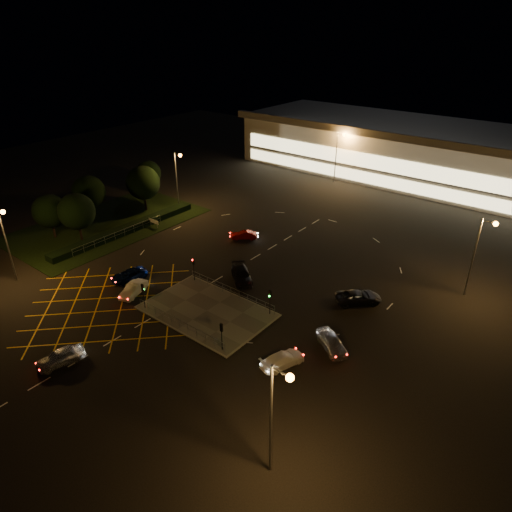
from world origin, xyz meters
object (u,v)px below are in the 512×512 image
Objects in this scene: car_approach_white at (282,359)px; car_queue_white at (134,289)px; car_near_silver at (60,357)px; signal_nw at (193,265)px; signal_sw at (143,291)px; signal_se at (222,331)px; car_circ_red at (244,235)px; car_right_silver at (332,342)px; signal_ne at (270,297)px; car_left_blue at (129,275)px; car_far_dkgrey at (242,275)px; car_east_grey at (358,297)px.

car_queue_white is at bearing 20.58° from car_approach_white.
signal_nw is at bearing 106.73° from car_near_silver.
signal_sw is 1.00× the size of signal_se.
car_approach_white is (18.02, -6.01, -1.70)m from signal_nw.
signal_sw is 1.00× the size of signal_nw.
signal_se reaches higher than car_circ_red.
car_right_silver is at bearing -3.69° from car_queue_white.
signal_ne is 0.84× the size of car_circ_red.
signal_nw is 8.60m from car_left_blue.
signal_sw is 0.68× the size of car_approach_white.
signal_nw reaches higher than car_left_blue.
car_near_silver reaches higher than car_queue_white.
car_far_dkgrey is at bearing 35.41° from car_queue_white.
car_far_dkgrey is 12.39m from car_circ_red.
signal_sw and signal_se have the same top height.
signal_sw is at bearing -36.09° from car_queue_white.
car_near_silver is at bearing 56.16° from car_approach_white.
car_near_silver is at bearing 95.38° from signal_sw.
signal_ne is 8.67m from car_right_silver.
signal_ne reaches higher than car_queue_white.
signal_nw is 6.23m from car_far_dkgrey.
car_left_blue is at bearing 132.61° from car_near_silver.
car_queue_white is 1.15× the size of car_circ_red.
car_far_dkgrey is at bearing -111.06° from signal_sw.
signal_sw is 12.00m from signal_se.
car_queue_white reaches higher than car_approach_white.
car_approach_white is at bearing 7.16° from car_circ_red.
car_left_blue is at bearing -24.20° from signal_sw.
car_right_silver is 1.24× the size of car_circ_red.
signal_ne is at bearing -146.35° from signal_sw.
signal_se is 14.11m from car_far_dkgrey.
car_far_dkgrey reaches higher than car_east_grey.
signal_se reaches higher than car_right_silver.
signal_se is 0.59× the size of car_east_grey.
signal_ne is at bearing 6.14° from car_queue_white.
signal_sw reaches higher than car_east_grey.
signal_ne reaches higher than car_approach_white.
signal_sw reaches higher than car_circ_red.
car_approach_white is at bearing 9.05° from car_left_blue.
car_circ_red is (-23.59, 14.50, -0.17)m from car_right_silver.
car_circ_red is at bearing -81.81° from signal_sw.
car_queue_white is at bearing 79.69° from car_east_grey.
car_circ_red is at bearing -55.03° from signal_se.
car_right_silver reaches higher than car_queue_white.
car_east_grey is at bearing 36.69° from car_circ_red.
car_east_grey is (6.68, 16.43, -1.62)m from signal_se.
car_queue_white is 26.93m from car_east_grey.
car_far_dkgrey is at bearing -58.05° from signal_se.
car_far_dkgrey is at bearing 49.24° from car_left_blue.
car_near_silver is at bearing -119.77° from signal_ne.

